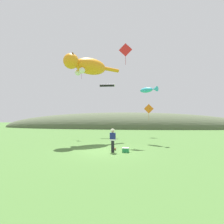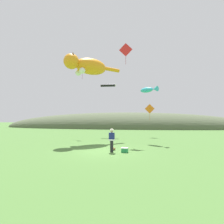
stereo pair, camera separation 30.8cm
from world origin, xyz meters
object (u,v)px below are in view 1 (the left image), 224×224
(festival_attendant, at_px, (113,140))
(kite_spool, at_px, (115,149))
(picnic_cooler, at_px, (126,150))
(kite_diamond_pink, at_px, (81,69))
(kite_giant_cat, at_px, (87,66))
(kite_diamond_red, at_px, (126,50))
(kite_diamond_orange, at_px, (149,109))
(kite_fish_windsock, at_px, (148,90))
(kite_tube_streamer, at_px, (107,85))

(festival_attendant, height_order, kite_spool, festival_attendant)
(picnic_cooler, height_order, kite_diamond_pink, kite_diamond_pink)
(kite_giant_cat, height_order, kite_diamond_pink, kite_diamond_pink)
(festival_attendant, relative_size, kite_diamond_red, 0.75)
(festival_attendant, height_order, kite_diamond_orange, kite_diamond_orange)
(festival_attendant, xyz_separation_m, kite_fish_windsock, (3.22, 5.76, 4.64))
(kite_diamond_red, height_order, kite_diamond_pink, kite_diamond_red)
(picnic_cooler, distance_m, kite_giant_cat, 10.88)
(festival_attendant, relative_size, kite_tube_streamer, 0.83)
(kite_fish_windsock, bearing_deg, kite_giant_cat, -178.82)
(kite_fish_windsock, distance_m, kite_diamond_pink, 10.16)
(festival_attendant, relative_size, picnic_cooler, 3.35)
(festival_attendant, distance_m, kite_diamond_red, 10.65)
(festival_attendant, distance_m, kite_fish_windsock, 8.07)
(festival_attendant, bearing_deg, kite_tube_streamer, 99.97)
(kite_giant_cat, xyz_separation_m, kite_diamond_pink, (-1.84, 4.21, 0.81))
(kite_giant_cat, relative_size, kite_diamond_pink, 3.10)
(festival_attendant, bearing_deg, kite_fish_windsock, 60.78)
(festival_attendant, distance_m, kite_diamond_pink, 13.90)
(kite_giant_cat, distance_m, kite_diamond_orange, 10.11)
(kite_spool, relative_size, kite_fish_windsock, 0.12)
(kite_diamond_orange, relative_size, kite_diamond_pink, 1.22)
(festival_attendant, height_order, kite_diamond_red, kite_diamond_red)
(kite_giant_cat, distance_m, kite_tube_streamer, 5.93)
(kite_tube_streamer, bearing_deg, picnic_cooler, -75.18)
(kite_fish_windsock, height_order, kite_diamond_orange, kite_fish_windsock)
(kite_tube_streamer, xyz_separation_m, kite_diamond_red, (2.77, -5.60, 2.83))
(kite_fish_windsock, bearing_deg, festival_attendant, -119.22)
(picnic_cooler, distance_m, kite_fish_windsock, 8.18)
(kite_tube_streamer, relative_size, kite_diamond_orange, 0.97)
(kite_fish_windsock, bearing_deg, kite_diamond_red, -176.41)
(kite_diamond_red, distance_m, kite_diamond_orange, 8.67)
(kite_fish_windsock, height_order, kite_diamond_pink, kite_diamond_pink)
(kite_tube_streamer, distance_m, kite_diamond_pink, 4.20)
(kite_spool, height_order, kite_tube_streamer, kite_tube_streamer)
(kite_tube_streamer, bearing_deg, kite_diamond_pink, -158.03)
(kite_spool, distance_m, kite_diamond_orange, 11.36)
(kite_spool, xyz_separation_m, picnic_cooler, (0.88, -0.70, 0.06))
(kite_diamond_red, distance_m, kite_diamond_pink, 7.52)
(kite_giant_cat, bearing_deg, kite_diamond_orange, 35.79)
(picnic_cooler, bearing_deg, kite_tube_streamer, 104.82)
(kite_diamond_orange, xyz_separation_m, kite_diamond_pink, (-9.13, -1.04, 5.43))
(picnic_cooler, bearing_deg, kite_spool, 141.40)
(kite_tube_streamer, height_order, kite_diamond_pink, kite_diamond_pink)
(kite_giant_cat, xyz_separation_m, kite_diamond_red, (4.33, -0.01, 1.60))
(kite_spool, bearing_deg, kite_diamond_pink, 121.09)
(kite_tube_streamer, relative_size, kite_diamond_red, 0.90)
(festival_attendant, height_order, kite_fish_windsock, kite_fish_windsock)
(kite_diamond_red, relative_size, kite_diamond_pink, 1.31)
(festival_attendant, xyz_separation_m, kite_spool, (0.10, 0.75, -0.83))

